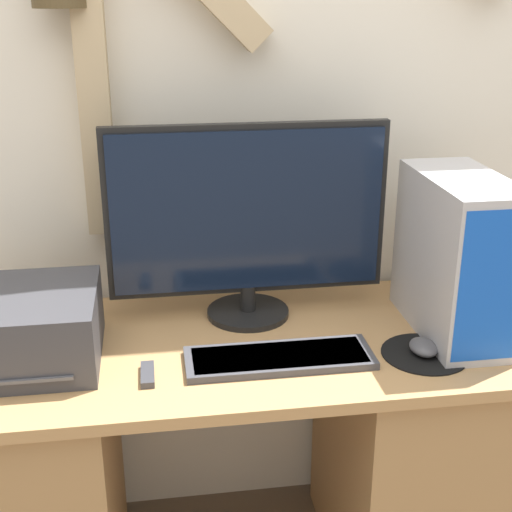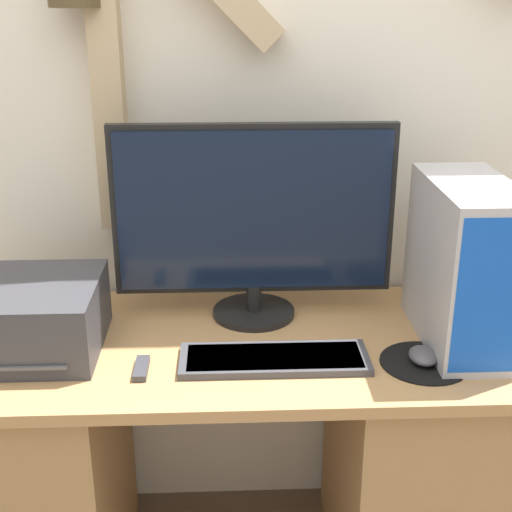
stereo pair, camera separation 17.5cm
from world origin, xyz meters
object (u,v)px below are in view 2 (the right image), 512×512
remote_control (141,368)px  printer (33,317)px  keyboard (274,359)px  monitor (254,217)px  mouse (423,356)px  computer_tower (465,264)px

remote_control → printer: bearing=155.1°
keyboard → remote_control: 0.32m
keyboard → remote_control: bearing=-174.8°
printer → monitor: bearing=17.2°
monitor → keyboard: size_ratio=1.63×
mouse → computer_tower: computer_tower is taller
keyboard → computer_tower: (0.48, 0.10, 0.20)m
keyboard → computer_tower: 0.53m
mouse → remote_control: mouse is taller
keyboard → remote_control: (-0.32, -0.03, -0.00)m
mouse → printer: bearing=172.8°
printer → remote_control: bearing=-24.9°
monitor → printer: size_ratio=2.16×
monitor → remote_control: monitor is taller
monitor → remote_control: bearing=-132.7°
keyboard → computer_tower: computer_tower is taller
keyboard → mouse: bearing=-3.2°
monitor → computer_tower: monitor is taller
monitor → keyboard: monitor is taller
mouse → monitor: bearing=143.7°
keyboard → monitor: bearing=98.2°
mouse → printer: (-0.95, 0.12, 0.06)m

